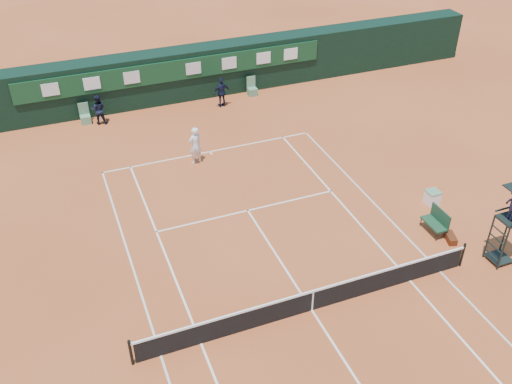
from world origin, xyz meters
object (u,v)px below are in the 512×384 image
(player, at_px, (195,145))
(cooler, at_px, (432,197))
(tennis_net, at_px, (313,300))
(player_bench, at_px, (437,220))

(player, bearing_deg, cooler, 122.47)
(tennis_net, bearing_deg, cooler, 26.35)
(tennis_net, distance_m, player, 11.19)
(tennis_net, relative_size, player, 6.57)
(cooler, distance_m, player, 11.44)
(tennis_net, bearing_deg, player, 94.91)
(player_bench, relative_size, cooler, 1.86)
(tennis_net, height_order, player, player)
(cooler, bearing_deg, player, 140.70)
(player_bench, relative_size, player, 0.61)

